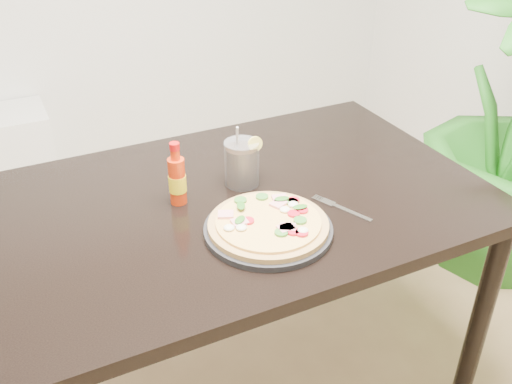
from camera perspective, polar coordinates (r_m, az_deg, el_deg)
name	(u,v)px	position (r m, az deg, el deg)	size (l,w,h in m)	color
dining_table	(238,221)	(1.66, -1.82, -2.90)	(1.40, 0.90, 0.75)	black
plate	(268,229)	(1.46, 1.23, -3.77)	(0.33, 0.33, 0.02)	black
pizza	(269,223)	(1.45, 1.28, -3.11)	(0.31, 0.31, 0.03)	tan
hot_sauce_bottle	(177,180)	(1.56, -7.89, 1.24)	(0.05, 0.05, 0.18)	red
cola_cup	(242,164)	(1.64, -1.42, 2.81)	(0.11, 0.10, 0.19)	black
fork	(340,208)	(1.57, 8.37, -1.55)	(0.09, 0.18, 0.00)	silver
plant_pot	(493,234)	(2.77, 22.63, -3.90)	(0.28, 0.28, 0.22)	brown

